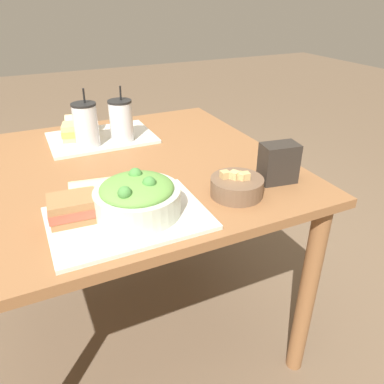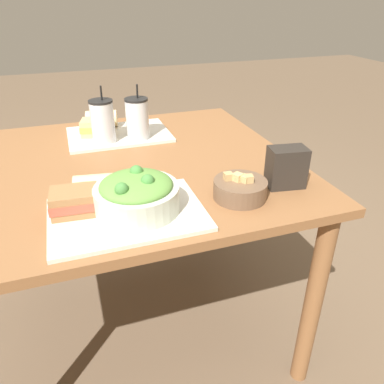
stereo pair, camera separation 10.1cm
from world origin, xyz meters
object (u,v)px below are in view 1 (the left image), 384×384
at_px(baguette_near, 102,191).
at_px(baguette_far, 82,122).
at_px(drink_cup_red, 121,122).
at_px(chip_bag, 279,163).
at_px(sandwich_near, 73,208).
at_px(sandwich_far, 78,131).
at_px(drink_cup_dark, 86,126).
at_px(salad_bowl, 137,197).
at_px(soup_bowl, 237,186).

xyz_separation_m(baguette_near, baguette_far, (0.07, 0.63, 0.00)).
height_order(drink_cup_red, chip_bag, drink_cup_red).
distance_m(sandwich_near, drink_cup_red, 0.57).
relative_size(sandwich_far, drink_cup_dark, 0.63).
height_order(salad_bowl, chip_bag, same).
relative_size(baguette_near, chip_bag, 1.39).
bearing_deg(sandwich_near, sandwich_far, 82.61).
relative_size(baguette_near, sandwich_far, 1.27).
bearing_deg(soup_bowl, drink_cup_red, 108.49).
xyz_separation_m(soup_bowl, baguette_near, (-0.37, 0.11, 0.02)).
bearing_deg(baguette_near, baguette_far, 2.54).
bearing_deg(drink_cup_dark, chip_bag, -47.72).
height_order(salad_bowl, baguette_far, salad_bowl).
relative_size(drink_cup_dark, drink_cup_red, 1.02).
xyz_separation_m(sandwich_near, baguette_near, (0.09, 0.06, 0.00)).
relative_size(soup_bowl, sandwich_near, 1.17).
distance_m(baguette_near, baguette_far, 0.63).
relative_size(drink_cup_red, chip_bag, 1.70).
height_order(soup_bowl, baguette_near, baguette_near).
distance_m(salad_bowl, baguette_far, 0.73).
bearing_deg(chip_bag, baguette_far, 131.64).
distance_m(soup_bowl, drink_cup_red, 0.58).
distance_m(sandwich_near, drink_cup_dark, 0.52).
xyz_separation_m(soup_bowl, sandwich_far, (-0.34, 0.64, 0.01)).
bearing_deg(sandwich_near, drink_cup_dark, 78.47).
bearing_deg(soup_bowl, salad_bowl, 178.50).
xyz_separation_m(baguette_near, sandwich_far, (0.03, 0.53, -0.00)).
bearing_deg(baguette_far, sandwich_far, 170.84).
height_order(soup_bowl, sandwich_near, same).
bearing_deg(baguette_far, drink_cup_dark, -173.32).
bearing_deg(drink_cup_red, baguette_far, 122.56).
relative_size(soup_bowl, drink_cup_dark, 0.72).
bearing_deg(chip_bag, salad_bowl, -169.55).
relative_size(soup_bowl, drink_cup_red, 0.73).
bearing_deg(sandwich_far, drink_cup_dark, -62.42).
height_order(salad_bowl, sandwich_near, salad_bowl).
xyz_separation_m(sandwich_far, drink_cup_red, (0.15, -0.09, 0.04)).
distance_m(drink_cup_red, chip_bag, 0.63).
xyz_separation_m(salad_bowl, sandwich_near, (-0.16, 0.04, -0.02)).
relative_size(salad_bowl, soup_bowl, 1.46).
bearing_deg(drink_cup_dark, sandwich_far, 103.25).
bearing_deg(sandwich_far, salad_bowl, -72.06).
bearing_deg(salad_bowl, sandwich_near, 165.14).
relative_size(baguette_far, chip_bag, 1.12).
height_order(baguette_near, drink_cup_dark, drink_cup_dark).
xyz_separation_m(sandwich_near, baguette_far, (0.15, 0.68, 0.00)).
bearing_deg(sandwich_far, drink_cup_red, -15.45).
bearing_deg(salad_bowl, sandwich_far, 93.61).
xyz_separation_m(sandwich_near, chip_bag, (0.62, -0.03, 0.02)).
relative_size(sandwich_far, drink_cup_red, 0.64).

